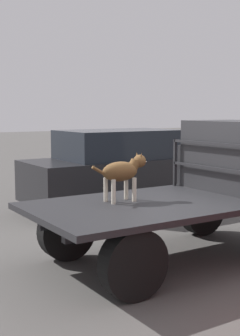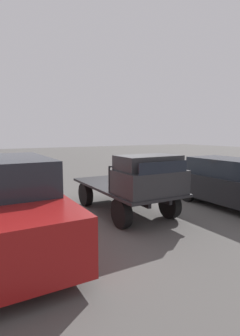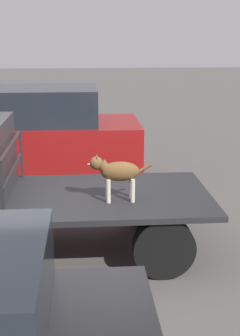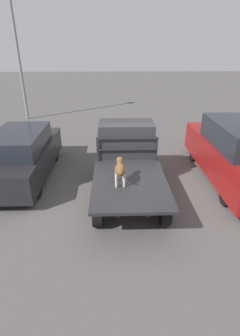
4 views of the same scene
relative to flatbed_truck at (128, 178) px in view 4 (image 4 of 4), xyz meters
name	(u,v)px [view 4 (image 4 of 4)]	position (x,y,z in m)	size (l,w,h in m)	color
ground_plane	(128,197)	(0.00, 0.00, -0.64)	(80.00, 80.00, 0.00)	#514F4C
flatbed_truck	(128,178)	(0.00, 0.00, 0.00)	(4.16, 2.02, 0.88)	black
truck_cab	(126,139)	(1.39, 0.00, 0.76)	(1.23, 1.90, 1.08)	#28282B
truck_headboard	(127,146)	(0.73, 0.00, 0.76)	(0.04, 1.90, 0.77)	#232326
dog	(120,169)	(-0.70, 0.27, 0.66)	(0.89, 0.27, 0.67)	beige
parked_sedan	(23,155)	(1.42, 3.47, 0.21)	(4.55, 1.70, 1.71)	black
parked_pickup_far	(238,153)	(1.05, -3.66, 0.35)	(5.16, 2.03, 2.03)	black
light_pole_near	(14,29)	(9.39, 5.70, 4.31)	(0.50, 0.50, 7.31)	gray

